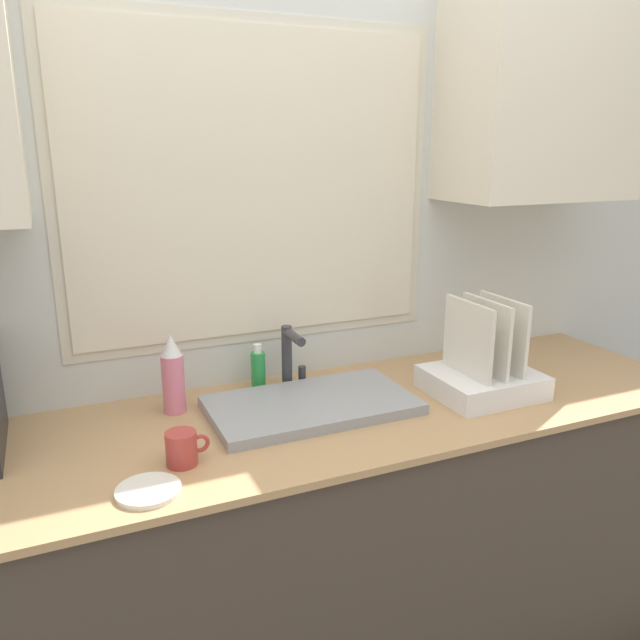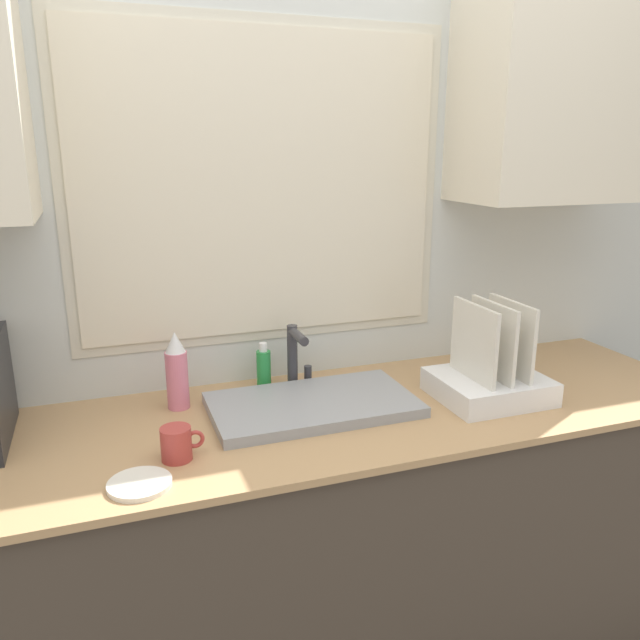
# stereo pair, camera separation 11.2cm
# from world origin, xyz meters

# --- Properties ---
(countertop) EXTENTS (2.52, 0.67, 0.91)m
(countertop) POSITION_xyz_m (0.00, 0.32, 0.45)
(countertop) COLOR #42382D
(countertop) RESTS_ON ground_plane
(wall_back) EXTENTS (6.00, 0.38, 2.60)m
(wall_back) POSITION_xyz_m (0.00, 0.63, 1.42)
(wall_back) COLOR silver
(wall_back) RESTS_ON ground_plane
(sink_basin) EXTENTS (0.57, 0.32, 0.03)m
(sink_basin) POSITION_xyz_m (0.06, 0.35, 0.92)
(sink_basin) COLOR gray
(sink_basin) RESTS_ON countertop
(faucet) EXTENTS (0.08, 0.14, 0.20)m
(faucet) POSITION_xyz_m (0.06, 0.52, 1.02)
(faucet) COLOR #333338
(faucet) RESTS_ON countertop
(dish_rack) EXTENTS (0.31, 0.27, 0.29)m
(dish_rack) POSITION_xyz_m (0.57, 0.26, 0.97)
(dish_rack) COLOR white
(dish_rack) RESTS_ON countertop
(spray_bottle) EXTENTS (0.06, 0.06, 0.22)m
(spray_bottle) POSITION_xyz_m (-0.30, 0.49, 1.01)
(spray_bottle) COLOR #D8728C
(spray_bottle) RESTS_ON countertop
(soap_bottle) EXTENTS (0.04, 0.04, 0.14)m
(soap_bottle) POSITION_xyz_m (-0.03, 0.56, 0.97)
(soap_bottle) COLOR #268C3F
(soap_bottle) RESTS_ON countertop
(mug_near_sink) EXTENTS (0.10, 0.07, 0.08)m
(mug_near_sink) POSITION_xyz_m (-0.34, 0.18, 0.95)
(mug_near_sink) COLOR #A53833
(mug_near_sink) RESTS_ON countertop
(small_plate) EXTENTS (0.14, 0.14, 0.01)m
(small_plate) POSITION_xyz_m (-0.44, 0.09, 0.91)
(small_plate) COLOR silver
(small_plate) RESTS_ON countertop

